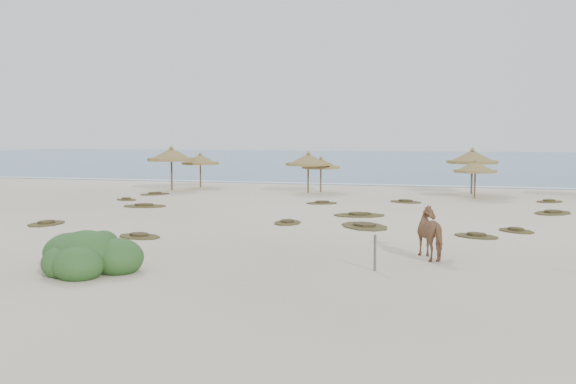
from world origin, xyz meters
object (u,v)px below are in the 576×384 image
at_px(palapa_1, 171,155).
at_px(palapa_0, 200,160).
at_px(bush, 88,256).
at_px(horse, 434,233).

bearing_deg(palapa_1, palapa_0, 69.77).
xyz_separation_m(palapa_1, bush, (9.44, -25.78, -2.03)).
xyz_separation_m(palapa_0, horse, (18.08, -23.90, -1.23)).
relative_size(palapa_0, palapa_1, 0.64).
bearing_deg(palapa_0, palapa_1, -110.23).
bearing_deg(horse, palapa_0, -78.74).
bearing_deg(palapa_1, horse, -47.82).
bearing_deg(palapa_1, bush, -69.89).
xyz_separation_m(palapa_0, palapa_1, (-1.03, -2.81, 0.44)).
height_order(horse, bush, horse).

